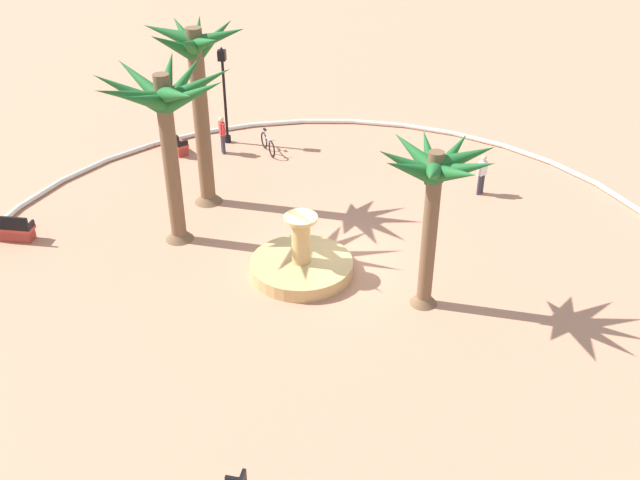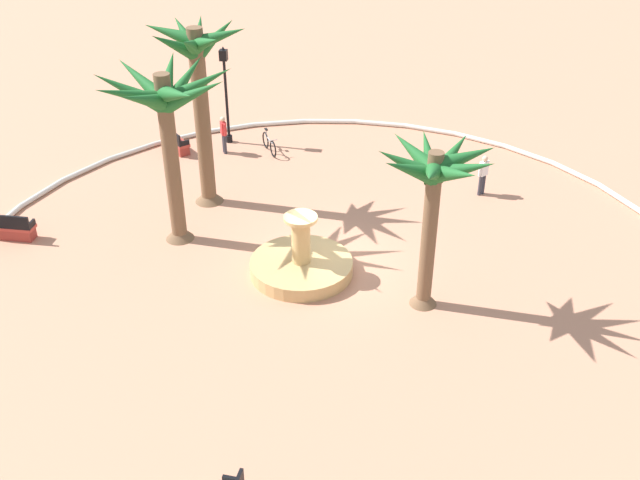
{
  "view_description": "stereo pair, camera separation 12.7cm",
  "coord_description": "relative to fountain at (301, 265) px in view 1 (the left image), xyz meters",
  "views": [
    {
      "loc": [
        -1.97,
        19.96,
        13.2
      ],
      "look_at": [
        0.24,
        0.19,
        1.0
      ],
      "focal_mm": 41.17,
      "sensor_mm": 36.0,
      "label": 1
    },
    {
      "loc": [
        -2.09,
        19.95,
        13.2
      ],
      "look_at": [
        0.24,
        0.19,
        1.0
      ],
      "focal_mm": 41.17,
      "sensor_mm": 36.0,
      "label": 2
    }
  ],
  "objects": [
    {
      "name": "ground_plane",
      "position": [
        -0.78,
        -0.64,
        -0.3
      ],
      "size": [
        80.0,
        80.0,
        0.0
      ],
      "primitive_type": "plane",
      "color": "tan"
    },
    {
      "name": "plaza_curb",
      "position": [
        -0.78,
        -0.64,
        -0.2
      ],
      "size": [
        24.07,
        24.07,
        0.2
      ],
      "primitive_type": "torus",
      "color": "silver",
      "rests_on": "ground"
    },
    {
      "name": "fountain",
      "position": [
        0.0,
        0.0,
        0.0
      ],
      "size": [
        3.29,
        3.29,
        2.08
      ],
      "color": "tan",
      "rests_on": "ground"
    },
    {
      "name": "palm_tree_near_fountain",
      "position": [
        4.46,
        -1.62,
        4.37
      ],
      "size": [
        4.44,
        4.55,
        6.13
      ],
      "color": "brown",
      "rests_on": "ground"
    },
    {
      "name": "palm_tree_by_curb",
      "position": [
        4.12,
        -4.38,
        4.56
      ],
      "size": [
        3.64,
        3.49,
        6.8
      ],
      "color": "brown",
      "rests_on": "ground"
    },
    {
      "name": "palm_tree_mid_plaza",
      "position": [
        -3.89,
        1.2,
        3.78
      ],
      "size": [
        3.42,
        3.38,
        5.26
      ],
      "color": "brown",
      "rests_on": "ground"
    },
    {
      "name": "bench_north",
      "position": [
        10.17,
        -0.94,
        0.04
      ],
      "size": [
        1.61,
        0.55,
        1.0
      ],
      "color": "#B73D33",
      "rests_on": "ground"
    },
    {
      "name": "bench_southeast",
      "position": [
        6.62,
        -8.67,
        0.04
      ],
      "size": [
        1.45,
        1.52,
        1.0
      ],
      "color": "#B73D33",
      "rests_on": "ground"
    },
    {
      "name": "lamppost",
      "position": [
        4.58,
        -9.84,
        2.19
      ],
      "size": [
        0.32,
        0.32,
        4.26
      ],
      "color": "black",
      "rests_on": "ground"
    },
    {
      "name": "bicycle_red_frame",
      "position": [
        2.64,
        -8.98,
        0.08
      ],
      "size": [
        0.88,
        1.54,
        0.94
      ],
      "color": "black",
      "rests_on": "ground"
    },
    {
      "name": "person_cyclist_helmet",
      "position": [
        4.51,
        -8.7,
        0.61
      ],
      "size": [
        0.33,
        0.48,
        1.64
      ],
      "color": "#33333D",
      "rests_on": "ground"
    },
    {
      "name": "person_cyclist_photo",
      "position": [
        -6.09,
        -6.14,
        0.59
      ],
      "size": [
        0.4,
        0.4,
        1.61
      ],
      "color": "#33333D",
      "rests_on": "ground"
    }
  ]
}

